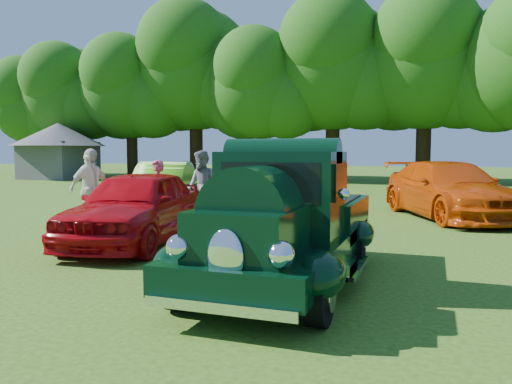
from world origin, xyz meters
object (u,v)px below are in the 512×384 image
(back_car_black, at_px, (231,190))
(back_car_orange, at_px, (449,190))
(gazebo, at_px, (59,144))
(spectator_grey, at_px, (202,186))
(spectator_white, at_px, (90,190))
(hero_pickup, at_px, (286,227))
(red_convertible, at_px, (136,207))
(back_car_lime, at_px, (163,185))
(spectator_pink, at_px, (158,195))

(back_car_black, xyz_separation_m, back_car_orange, (6.92, -0.28, 0.21))
(gazebo, bearing_deg, back_car_black, -34.80)
(spectator_grey, height_order, spectator_white, spectator_white)
(hero_pickup, distance_m, red_convertible, 4.23)
(back_car_lime, distance_m, spectator_pink, 4.58)
(back_car_orange, relative_size, gazebo, 0.87)
(red_convertible, bearing_deg, back_car_lime, 105.25)
(back_car_lime, relative_size, spectator_pink, 2.78)
(back_car_black, bearing_deg, hero_pickup, -36.30)
(spectator_grey, relative_size, spectator_white, 0.98)
(spectator_white, xyz_separation_m, gazebo, (-17.10, 18.48, 1.41))
(spectator_pink, relative_size, spectator_grey, 0.88)
(red_convertible, bearing_deg, spectator_grey, 83.58)
(hero_pickup, xyz_separation_m, red_convertible, (-3.77, 1.91, -0.05))
(hero_pickup, distance_m, gazebo, 31.42)
(spectator_pink, distance_m, spectator_grey, 1.71)
(back_car_black, relative_size, spectator_grey, 2.25)
(spectator_pink, distance_m, gazebo, 25.63)
(back_car_lime, height_order, back_car_black, back_car_lime)
(gazebo, bearing_deg, hero_pickup, -43.24)
(spectator_grey, distance_m, gazebo, 24.80)
(red_convertible, relative_size, spectator_white, 2.30)
(back_car_lime, xyz_separation_m, back_car_black, (2.08, 0.91, -0.17))
(back_car_lime, xyz_separation_m, spectator_pink, (2.19, -4.02, 0.07))
(spectator_grey, height_order, gazebo, gazebo)
(back_car_orange, relative_size, spectator_white, 2.83)
(spectator_pink, bearing_deg, back_car_black, 94.78)
(red_convertible, xyz_separation_m, spectator_grey, (-0.23, 3.55, 0.20))
(back_car_orange, bearing_deg, spectator_grey, -179.62)
(back_car_orange, height_order, gazebo, gazebo)
(spectator_pink, bearing_deg, hero_pickup, -37.43)
(back_car_lime, distance_m, spectator_grey, 3.50)
(back_car_black, height_order, back_car_orange, back_car_orange)
(spectator_pink, relative_size, gazebo, 0.27)
(back_car_lime, relative_size, spectator_grey, 2.44)
(back_car_orange, distance_m, gazebo, 28.49)
(red_convertible, distance_m, back_car_orange, 9.00)
(back_car_black, distance_m, spectator_grey, 3.33)
(spectator_white, bearing_deg, red_convertible, -105.49)
(back_car_orange, bearing_deg, gazebo, 128.12)
(hero_pickup, height_order, spectator_pink, hero_pickup)
(red_convertible, xyz_separation_m, spectator_white, (-2.00, 1.10, 0.22))
(hero_pickup, bearing_deg, gazebo, 136.76)
(hero_pickup, relative_size, spectator_grey, 2.51)
(red_convertible, relative_size, spectator_grey, 2.34)
(hero_pickup, height_order, red_convertible, hero_pickup)
(spectator_pink, xyz_separation_m, gazebo, (-18.48, 17.70, 1.55))
(hero_pickup, distance_m, back_car_lime, 10.22)
(hero_pickup, bearing_deg, spectator_white, 152.41)
(hero_pickup, height_order, spectator_white, spectator_white)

